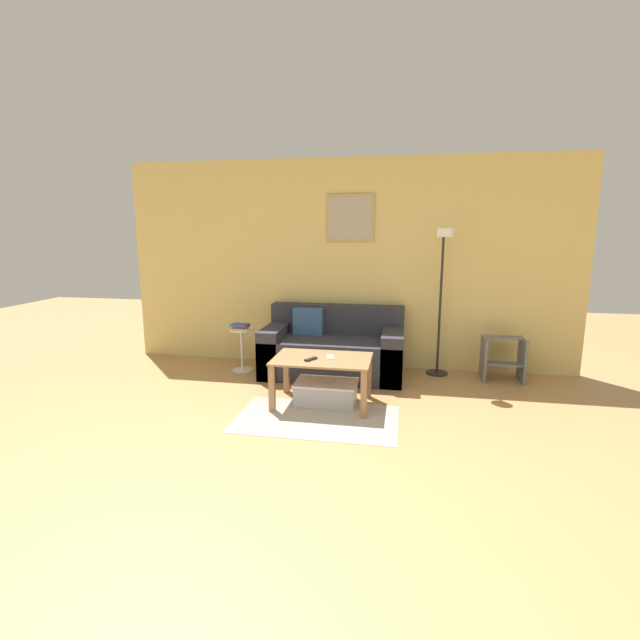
% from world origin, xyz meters
% --- Properties ---
extents(ground_plane, '(16.00, 16.00, 0.00)m').
position_xyz_m(ground_plane, '(0.00, 0.00, 0.00)').
color(ground_plane, tan).
extents(wall_back, '(5.60, 0.09, 2.55)m').
position_xyz_m(wall_back, '(0.00, 3.39, 1.28)').
color(wall_back, '#DDC472').
rests_on(wall_back, ground_plane).
extents(area_rug, '(1.48, 0.89, 0.01)m').
position_xyz_m(area_rug, '(-0.02, 1.58, 0.00)').
color(area_rug, '#A39989').
rests_on(area_rug, ground_plane).
extents(couch, '(1.63, 0.84, 0.80)m').
position_xyz_m(couch, '(-0.08, 2.94, 0.29)').
color(couch, '#2D2D38').
rests_on(couch, ground_plane).
extents(coffee_table, '(0.95, 0.62, 0.47)m').
position_xyz_m(coffee_table, '(-0.03, 1.95, 0.39)').
color(coffee_table, '#997047').
rests_on(coffee_table, ground_plane).
extents(storage_bin, '(0.61, 0.39, 0.22)m').
position_xyz_m(storage_bin, '(0.00, 1.98, 0.11)').
color(storage_bin, '#B2B2B7').
rests_on(storage_bin, ground_plane).
extents(floor_lamp, '(0.26, 0.48, 1.72)m').
position_xyz_m(floor_lamp, '(1.15, 3.04, 1.07)').
color(floor_lamp, black).
rests_on(floor_lamp, ground_plane).
extents(side_table, '(0.29, 0.29, 0.53)m').
position_xyz_m(side_table, '(-1.19, 2.86, 0.31)').
color(side_table, silver).
rests_on(side_table, ground_plane).
extents(book_stack, '(0.22, 0.19, 0.06)m').
position_xyz_m(book_stack, '(-1.20, 2.86, 0.56)').
color(book_stack, '#D8C666').
rests_on(book_stack, side_table).
extents(remote_control, '(0.11, 0.15, 0.02)m').
position_xyz_m(remote_control, '(-0.13, 1.86, 0.48)').
color(remote_control, '#232328').
rests_on(remote_control, coffee_table).
extents(cell_phone, '(0.09, 0.15, 0.01)m').
position_xyz_m(cell_phone, '(0.04, 1.99, 0.48)').
color(cell_phone, silver).
rests_on(cell_phone, coffee_table).
extents(step_stool, '(0.45, 0.35, 0.50)m').
position_xyz_m(step_stool, '(1.86, 3.07, 0.27)').
color(step_stool, slate).
rests_on(step_stool, ground_plane).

